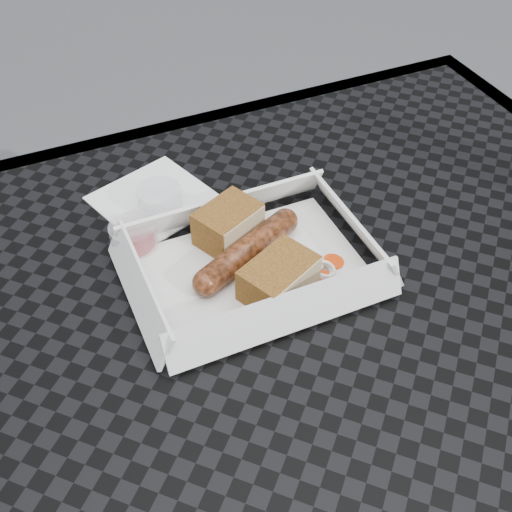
{
  "coord_description": "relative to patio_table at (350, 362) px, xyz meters",
  "views": [
    {
      "loc": [
        -0.25,
        -0.33,
        1.22
      ],
      "look_at": [
        -0.07,
        0.09,
        0.78
      ],
      "focal_mm": 45.0,
      "sensor_mm": 36.0,
      "label": 1
    }
  ],
  "objects": [
    {
      "name": "patio_table",
      "position": [
        0.0,
        0.0,
        0.0
      ],
      "size": [
        0.8,
        0.8,
        0.74
      ],
      "color": "black",
      "rests_on": "ground"
    },
    {
      "name": "condiment_cup_sauce",
      "position": [
        -0.17,
        0.18,
        0.09
      ],
      "size": [
        0.05,
        0.05,
        0.03
      ],
      "primitive_type": "cylinder",
      "color": "maroon",
      "rests_on": "patio_table"
    },
    {
      "name": "napkin",
      "position": [
        -0.13,
        0.25,
        0.08
      ],
      "size": [
        0.15,
        0.15,
        0.0
      ],
      "primitive_type": "cube",
      "rotation": [
        0.0,
        0.0,
        0.33
      ],
      "color": "white",
      "rests_on": "patio_table"
    },
    {
      "name": "bread_near",
      "position": [
        -0.07,
        0.15,
        0.1
      ],
      "size": [
        0.08,
        0.07,
        0.04
      ],
      "primitive_type": "cube",
      "rotation": [
        0.0,
        0.0,
        0.43
      ],
      "color": "brown",
      "rests_on": "food_tray"
    },
    {
      "name": "condiment_cup_empty",
      "position": [
        -0.13,
        0.23,
        0.09
      ],
      "size": [
        0.05,
        0.05,
        0.03
      ],
      "primitive_type": "cylinder",
      "color": "silver",
      "rests_on": "patio_table"
    },
    {
      "name": "veg_garnish",
      "position": [
        -0.0,
        0.06,
        0.08
      ],
      "size": [
        0.03,
        0.03,
        0.0
      ],
      "color": "red",
      "rests_on": "food_tray"
    },
    {
      "name": "bratwurst",
      "position": [
        -0.07,
        0.11,
        0.09
      ],
      "size": [
        0.14,
        0.08,
        0.03
      ],
      "rotation": [
        0.0,
        0.0,
        0.43
      ],
      "color": "brown",
      "rests_on": "food_tray"
    },
    {
      "name": "bread_far",
      "position": [
        -0.06,
        0.06,
        0.1
      ],
      "size": [
        0.09,
        0.07,
        0.04
      ],
      "primitive_type": "cube",
      "rotation": [
        0.0,
        0.0,
        0.43
      ],
      "color": "brown",
      "rests_on": "food_tray"
    },
    {
      "name": "food_tray",
      "position": [
        -0.07,
        0.1,
        0.08
      ],
      "size": [
        0.22,
        0.15,
        0.0
      ],
      "primitive_type": "cube",
      "color": "white",
      "rests_on": "patio_table"
    }
  ]
}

